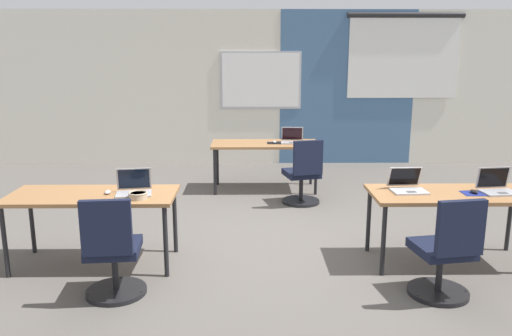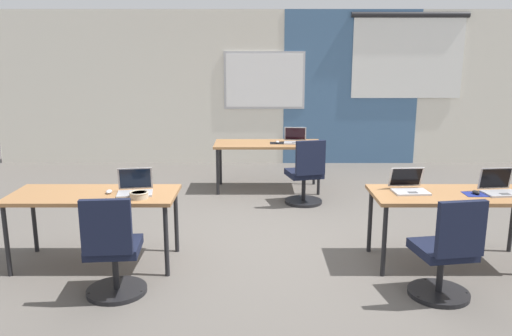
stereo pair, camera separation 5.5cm
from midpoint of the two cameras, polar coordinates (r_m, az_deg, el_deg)
name	(u,v)px [view 1 (the left image)]	position (r m, az deg, el deg)	size (l,w,h in m)	color
ground_plane	(271,241)	(5.73, 1.37, -8.15)	(24.00, 24.00, 0.00)	#56514C
back_wall_assembly	(265,88)	(9.57, 0.83, 8.98)	(10.00, 0.27, 2.80)	silver
desk_near_left	(93,200)	(5.18, -18.08, -3.39)	(1.60, 0.70, 0.72)	olive
desk_near_right	(453,198)	(5.32, 20.88, -3.20)	(1.60, 0.70, 0.72)	olive
desk_far_center	(265,147)	(7.68, 0.80, 2.38)	(1.60, 0.70, 0.72)	olive
laptop_far_right	(292,139)	(7.70, 3.86, 3.20)	(0.35, 0.33, 0.23)	#9E9EA3
mousepad_far_right	(274,143)	(7.65, 1.87, 2.81)	(0.22, 0.19, 0.00)	black
mouse_far_right	(274,142)	(7.65, 1.88, 2.95)	(0.06, 0.10, 0.03)	#B2B2B7
chair_far_right	(303,178)	(7.00, 5.05, -1.07)	(0.53, 0.59, 0.92)	black
laptop_near_right_end	(497,187)	(5.47, 25.10, -1.95)	(0.36, 0.31, 0.24)	#9E9EA3
mousepad_near_right_end	(474,193)	(5.34, 22.91, -2.64)	(0.22, 0.19, 0.00)	navy
mouse_near_right_end	(474,192)	(5.33, 22.93, -2.44)	(0.07, 0.11, 0.03)	black
laptop_near_left_inner	(134,189)	(5.05, -13.79, -2.25)	(0.37, 0.32, 0.24)	#9E9EA3
mouse_near_left_inner	(108,192)	(5.12, -16.54, -2.60)	(0.06, 0.10, 0.03)	#B2B2B7
chair_near_left_inner	(113,256)	(4.52, -16.07, -9.44)	(0.52, 0.56, 0.92)	black
laptop_near_right_inner	(408,186)	(5.21, 16.30, -1.95)	(0.35, 0.33, 0.22)	#B7B7BC
chair_near_right_inner	(445,257)	(4.61, 20.09, -9.29)	(0.52, 0.57, 0.92)	black
snack_bowl	(138,195)	(4.88, -13.36, -2.95)	(0.18, 0.18, 0.06)	tan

